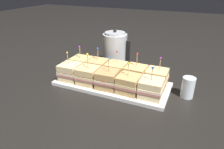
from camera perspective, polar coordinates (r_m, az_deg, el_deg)
ground_plane at (r=1.07m, az=0.00°, el=-3.14°), size 6.00×6.00×0.00m
serving_platter at (r=1.06m, az=0.00°, el=-2.71°), size 0.60×0.26×0.02m
sandwich_front_far_left at (r=1.10m, az=-11.83°, el=0.75°), size 0.11×0.11×0.16m
sandwich_front_left at (r=1.04m, az=-6.83°, el=-0.27°), size 0.11×0.11×0.17m
sandwich_front_center at (r=0.99m, az=-1.29°, el=-1.40°), size 0.11×0.11×0.17m
sandwich_front_right at (r=0.96m, az=4.81°, el=-2.69°), size 0.11×0.11×0.15m
sandwich_front_far_right at (r=0.93m, az=11.11°, el=-3.87°), size 0.11×0.11×0.15m
sandwich_back_far_left at (r=1.18m, az=-8.76°, el=2.78°), size 0.11×0.11×0.16m
sandwich_back_left at (r=1.13m, az=-4.06°, el=1.99°), size 0.11×0.11×0.16m
sandwich_back_center at (r=1.08m, az=1.28°, el=1.01°), size 0.11×0.11×0.16m
sandwich_back_right at (r=1.05m, az=6.81°, el=0.04°), size 0.11×0.11×0.16m
sandwich_back_far_right at (r=1.03m, az=12.63°, el=-1.03°), size 0.11×0.11×0.16m
kettle_steel at (r=1.28m, az=0.87°, el=7.07°), size 0.17×0.15×0.24m
drinking_glass at (r=1.01m, az=20.86°, el=-3.46°), size 0.06×0.06×0.10m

